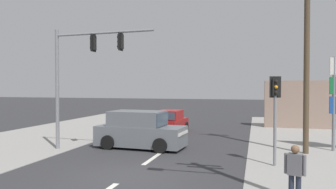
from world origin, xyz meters
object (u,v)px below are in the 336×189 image
utility_pole_midground_right (307,43)px  suv_receding_far (140,131)px  pedestrian_at_kerb (295,172)px  pedestal_signal_right_kerb (275,105)px  hatchback_kerbside_parked (171,122)px  traffic_signal_mast (79,66)px

utility_pole_midground_right → suv_receding_far: size_ratio=2.13×
utility_pole_midground_right → pedestrian_at_kerb: (-1.27, -7.31, -4.26)m
pedestal_signal_right_kerb → hatchback_kerbside_parked: pedestal_signal_right_kerb is taller
utility_pole_midground_right → suv_receding_far: bearing=-175.7°
traffic_signal_mast → hatchback_kerbside_parked: (2.65, 7.50, -3.44)m
suv_receding_far → hatchback_kerbside_parked: bearing=89.4°
utility_pole_midground_right → pedestal_signal_right_kerb: 4.28m
traffic_signal_mast → hatchback_kerbside_parked: size_ratio=1.62×
utility_pole_midground_right → hatchback_kerbside_parked: 10.62m
traffic_signal_mast → pedestrian_at_kerb: (9.34, -5.23, -3.22)m
hatchback_kerbside_parked → pedestrian_at_kerb: 14.39m
suv_receding_far → traffic_signal_mast: bearing=-150.2°
suv_receding_far → pedestrian_at_kerb: size_ratio=2.85×
pedestal_signal_right_kerb → pedestrian_at_kerb: size_ratio=2.18×
pedestal_signal_right_kerb → pedestrian_at_kerb: (0.27, -4.42, -1.49)m
traffic_signal_mast → pedestrian_at_kerb: bearing=-29.2°
traffic_signal_mast → pedestal_signal_right_kerb: size_ratio=1.69×
traffic_signal_mast → pedestal_signal_right_kerb: (9.08, -0.80, -1.73)m
pedestrian_at_kerb → suv_receding_far: bearing=135.2°
utility_pole_midground_right → pedestrian_at_kerb: size_ratio=6.07×
traffic_signal_mast → hatchback_kerbside_parked: bearing=70.5°
pedestal_signal_right_kerb → utility_pole_midground_right: bearing=62.0°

